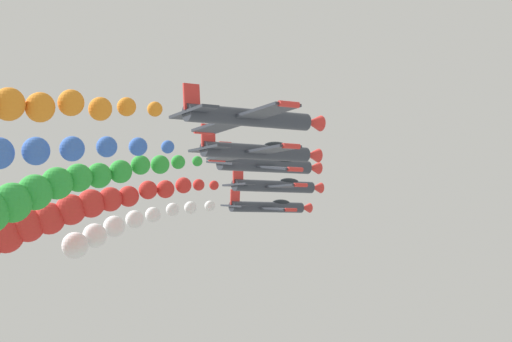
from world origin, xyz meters
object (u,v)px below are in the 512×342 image
Objects in this scene: airplane_lead at (269,207)px; airplane_left_inner at (275,186)px; airplane_left_outer at (259,152)px; airplane_right_inner at (267,165)px; airplane_right_outer at (251,117)px.

airplane_left_inner is (8.78, -5.59, 1.69)m from airplane_lead.
airplane_left_inner is at bearing 140.39° from airplane_left_outer.
airplane_right_inner is (8.80, -7.39, 1.18)m from airplane_left_inner.
airplane_left_outer is 10.17m from airplane_right_outer.
airplane_lead is 32.88m from airplane_left_outer.
airplane_left_outer reaches higher than airplane_lead.
airplane_left_inner is at bearing -32.48° from airplane_lead.
airplane_left_outer is 1.00× the size of airplane_right_outer.
airplane_right_outer is (33.96, -26.09, 4.42)m from airplane_lead.
airplane_left_inner is 1.00× the size of airplane_right_inner.
airplane_left_outer is at bearing 141.88° from airplane_right_outer.
airplane_left_outer is at bearing -37.35° from airplane_lead.
airplane_right_outer is (7.94, -6.23, 1.31)m from airplane_left_outer.
airplane_right_inner is at bearing -40.00° from airplane_left_inner.
airplane_lead is 1.00× the size of airplane_left_outer.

